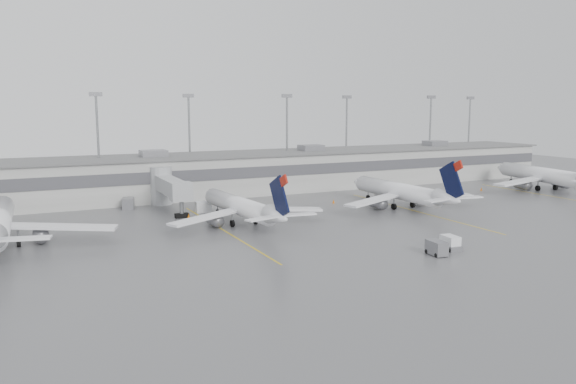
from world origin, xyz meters
name	(u,v)px	position (x,y,z in m)	size (l,w,h in m)	color
ground	(426,256)	(0.00, 0.00, 0.00)	(260.00, 260.00, 0.00)	#4F4F51
terminal	(249,172)	(-0.01, 57.98, 4.17)	(152.00, 17.00, 9.45)	#9D9D98
light_masts	(239,133)	(0.00, 63.75, 12.03)	(142.40, 8.00, 20.60)	gray
jet_bridge_right	(167,187)	(-20.50, 45.72, 3.87)	(4.00, 17.20, 7.00)	gray
stand_markings	(328,220)	(0.00, 24.00, 0.01)	(105.25, 40.00, 0.01)	yellow
jet_mid_left	(242,207)	(-13.59, 26.48, 2.85)	(25.22, 28.36, 9.17)	white
jet_mid_right	(402,191)	(17.04, 27.46, 3.04)	(26.97, 30.22, 9.78)	white
jet_far_right	(546,175)	(58.20, 31.59, 3.30)	(28.83, 32.59, 10.62)	white
baggage_tug	(450,244)	(4.56, 0.94, 0.72)	(2.10, 3.01, 1.84)	white
baggage_cart	(437,248)	(1.36, -0.26, 0.93)	(1.84, 2.92, 1.79)	slate
gse_uld_b	(203,207)	(-15.91, 39.14, 0.92)	(2.61, 1.74, 1.85)	white
gse_uld_c	(382,195)	(19.16, 36.29, 0.91)	(2.58, 1.72, 1.83)	white
gse_loader	(128,203)	(-26.89, 48.09, 0.96)	(1.91, 3.06, 1.91)	slate
cone_a	(1,225)	(-46.86, 40.70, 0.33)	(0.41, 0.41, 0.65)	#E16704
cone_b	(189,216)	(-19.58, 35.26, 0.35)	(0.44, 0.44, 0.70)	#E16704
cone_c	(334,201)	(8.68, 37.07, 0.36)	(0.45, 0.45, 0.72)	#E16704
cone_d	(481,189)	(45.39, 37.08, 0.35)	(0.45, 0.45, 0.71)	#E16704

